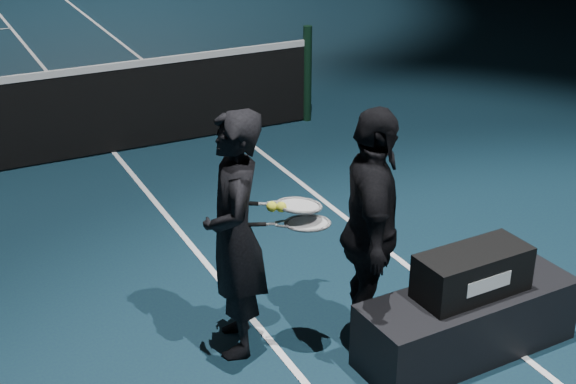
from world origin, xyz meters
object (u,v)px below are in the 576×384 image
object	(u,v)px
player_bench	(467,322)
racket_bag	(472,272)
player_b	(371,232)
racket_upper	(299,205)
tennis_balls	(276,204)
player_a	(235,235)
racket_lower	(308,223)

from	to	relation	value
player_bench	racket_bag	world-z (taller)	racket_bag
racket_bag	player_b	distance (m)	0.67
player_b	racket_upper	distance (m)	0.48
racket_upper	tennis_balls	xyz separation A→B (m)	(-0.15, 0.03, 0.03)
racket_upper	player_b	bearing A→B (deg)	-9.08
player_a	racket_bag	bearing A→B (deg)	79.12
tennis_balls	racket_lower	bearing A→B (deg)	-24.94
tennis_balls	racket_upper	bearing A→B (deg)	-9.90
racket_bag	racket_upper	size ratio (longest dim) A/B	1.08
player_b	player_bench	bearing A→B (deg)	-101.22
racket_upper	player_a	bearing A→B (deg)	-178.29
player_bench	player_b	distance (m)	0.87
player_a	racket_upper	world-z (taller)	player_a
player_a	racket_upper	size ratio (longest dim) A/B	2.38
racket_bag	player_b	size ratio (longest dim) A/B	0.45
player_a	racket_upper	xyz separation A→B (m)	(0.38, -0.12, 0.17)
racket_bag	player_b	xyz separation A→B (m)	(-0.50, 0.39, 0.22)
racket_upper	tennis_balls	distance (m)	0.15
racket_bag	tennis_balls	distance (m)	1.29
player_b	player_a	bearing A→B (deg)	93.27
racket_upper	tennis_balls	world-z (taller)	tennis_balls
player_b	tennis_balls	xyz separation A→B (m)	(-0.54, 0.24, 0.20)
racket_lower	player_a	bearing A→B (deg)	-180.00
player_a	player_b	world-z (taller)	same
racket_lower	racket_bag	bearing A→B (deg)	-8.91
tennis_balls	player_bench	bearing A→B (deg)	-31.19
player_b	tennis_balls	bearing A→B (deg)	92.79
player_b	tennis_balls	world-z (taller)	player_b
player_bench	tennis_balls	xyz separation A→B (m)	(-1.05, 0.63, 0.79)
racket_upper	player_bench	bearing A→B (deg)	-14.59
racket_lower	tennis_balls	world-z (taller)	tennis_balls
racket_lower	tennis_balls	xyz separation A→B (m)	(-0.18, 0.08, 0.13)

